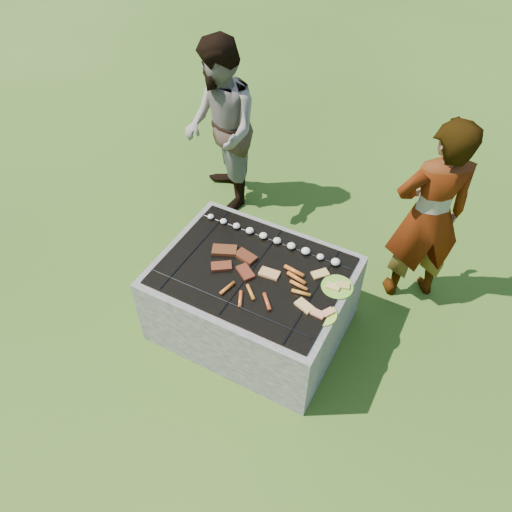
# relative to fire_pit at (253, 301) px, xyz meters

# --- Properties ---
(lawn) EXTENTS (60.00, 60.00, 0.00)m
(lawn) POSITION_rel_fire_pit_xyz_m (0.00, 0.00, -0.28)
(lawn) COLOR #294A12
(lawn) RESTS_ON ground
(fire_pit) EXTENTS (1.30, 1.00, 0.62)m
(fire_pit) POSITION_rel_fire_pit_xyz_m (0.00, 0.00, 0.00)
(fire_pit) COLOR gray
(fire_pit) RESTS_ON ground
(mushrooms) EXTENTS (1.06, 0.06, 0.04)m
(mushrooms) POSITION_rel_fire_pit_xyz_m (0.03, 0.31, 0.35)
(mushrooms) COLOR silver
(mushrooms) RESTS_ON fire_pit
(pork_slabs) EXTENTS (0.41, 0.29, 0.02)m
(pork_slabs) POSITION_rel_fire_pit_xyz_m (-0.16, 0.02, 0.34)
(pork_slabs) COLOR #903F1A
(pork_slabs) RESTS_ON fire_pit
(sausages) EXTENTS (0.53, 0.47, 0.03)m
(sausages) POSITION_rel_fire_pit_xyz_m (0.21, -0.07, 0.34)
(sausages) COLOR orange
(sausages) RESTS_ON fire_pit
(bread_on_grate) EXTENTS (0.46, 0.42, 0.02)m
(bread_on_grate) POSITION_rel_fire_pit_xyz_m (0.29, 0.02, 0.34)
(bread_on_grate) COLOR tan
(bread_on_grate) RESTS_ON fire_pit
(plate_far) EXTENTS (0.25, 0.25, 0.03)m
(plate_far) POSITION_rel_fire_pit_xyz_m (0.56, 0.13, 0.33)
(plate_far) COLOR #B2CA30
(plate_far) RESTS_ON fire_pit
(plate_near) EXTENTS (0.24, 0.24, 0.03)m
(plate_near) POSITION_rel_fire_pit_xyz_m (0.56, -0.12, 0.33)
(plate_near) COLOR #F9FF3C
(plate_near) RESTS_ON fire_pit
(cook) EXTENTS (0.67, 0.62, 1.55)m
(cook) POSITION_rel_fire_pit_xyz_m (0.92, 0.91, 0.49)
(cook) COLOR gray
(cook) RESTS_ON ground
(bystander) EXTENTS (0.95, 0.96, 1.57)m
(bystander) POSITION_rel_fire_pit_xyz_m (-0.95, 1.18, 0.50)
(bystander) COLOR gray
(bystander) RESTS_ON ground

